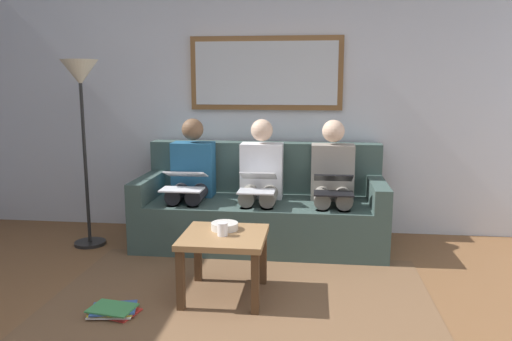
{
  "coord_description": "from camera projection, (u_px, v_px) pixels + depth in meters",
  "views": [
    {
      "loc": [
        -0.48,
        2.33,
        1.48
      ],
      "look_at": [
        0.0,
        -1.7,
        0.75
      ],
      "focal_mm": 35.06,
      "sensor_mm": 36.0,
      "label": 1
    }
  ],
  "objects": [
    {
      "name": "wall_rear",
      "position": [
        267.0,
        99.0,
        4.9
      ],
      "size": [
        6.0,
        0.12,
        2.6
      ],
      "primitive_type": "cube",
      "color": "#B7BCC6",
      "rests_on": "ground_plane"
    },
    {
      "name": "laptop_silver",
      "position": [
        258.0,
        182.0,
        4.25
      ],
      "size": [
        0.31,
        0.37,
        0.16
      ],
      "color": "silver"
    },
    {
      "name": "couch",
      "position": [
        261.0,
        209.0,
        4.6
      ],
      "size": [
        2.2,
        0.9,
        0.9
      ],
      "color": "#384C47",
      "rests_on": "ground_plane"
    },
    {
      "name": "coffee_table",
      "position": [
        224.0,
        244.0,
        3.42
      ],
      "size": [
        0.57,
        0.57,
        0.45
      ],
      "color": "olive",
      "rests_on": "ground_plane"
    },
    {
      "name": "cup",
      "position": [
        222.0,
        229.0,
        3.36
      ],
      "size": [
        0.07,
        0.07,
        0.09
      ],
      "primitive_type": "cylinder",
      "color": "silver",
      "rests_on": "coffee_table"
    },
    {
      "name": "person_right",
      "position": [
        191.0,
        178.0,
        4.56
      ],
      "size": [
        0.38,
        0.58,
        1.14
      ],
      "color": "#235B84",
      "rests_on": "couch"
    },
    {
      "name": "framed_mirror",
      "position": [
        266.0,
        73.0,
        4.76
      ],
      "size": [
        1.46,
        0.05,
        0.7
      ],
      "color": "brown"
    },
    {
      "name": "magazine_stack",
      "position": [
        113.0,
        310.0,
        3.2
      ],
      "size": [
        0.33,
        0.28,
        0.05
      ],
      "color": "red",
      "rests_on": "ground_plane"
    },
    {
      "name": "laptop_black",
      "position": [
        333.0,
        185.0,
        4.18
      ],
      "size": [
        0.32,
        0.35,
        0.16
      ],
      "color": "black"
    },
    {
      "name": "standing_lamp",
      "position": [
        81.0,
        93.0,
        4.34
      ],
      "size": [
        0.32,
        0.32,
        1.66
      ],
      "color": "black",
      "rests_on": "ground_plane"
    },
    {
      "name": "person_left",
      "position": [
        332.0,
        181.0,
        4.41
      ],
      "size": [
        0.38,
        0.58,
        1.14
      ],
      "color": "gray",
      "rests_on": "couch"
    },
    {
      "name": "laptop_white",
      "position": [
        184.0,
        181.0,
        4.32
      ],
      "size": [
        0.36,
        0.35,
        0.15
      ],
      "color": "white"
    },
    {
      "name": "bowl",
      "position": [
        225.0,
        226.0,
        3.5
      ],
      "size": [
        0.19,
        0.19,
        0.05
      ],
      "primitive_type": "cylinder",
      "color": "beige",
      "rests_on": "coffee_table"
    },
    {
      "name": "person_middle",
      "position": [
        261.0,
        179.0,
        4.48
      ],
      "size": [
        0.38,
        0.58,
        1.14
      ],
      "color": "silver",
      "rests_on": "couch"
    },
    {
      "name": "area_rug",
      "position": [
        241.0,
        299.0,
        3.42
      ],
      "size": [
        2.6,
        1.8,
        0.01
      ],
      "primitive_type": "cube",
      "color": "brown",
      "rests_on": "ground_plane"
    }
  ]
}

